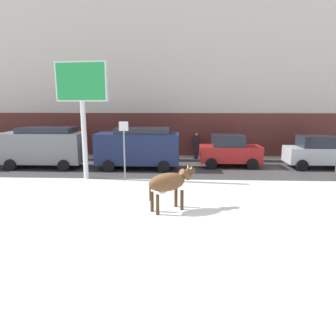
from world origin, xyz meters
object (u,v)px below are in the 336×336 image
at_px(car_navy_van, 139,147).
at_px(pedestrian_by_cars, 102,145).
at_px(car_red_hatchback, 229,151).
at_px(street_sign, 124,146).
at_px(car_grey_van, 44,146).
at_px(pedestrian_far_left, 99,145).
at_px(pedestrian_near_billboard, 196,146).
at_px(cow_brown, 169,183).
at_px(billboard, 82,89).
at_px(car_silver_hatchback, 317,152).

bearing_deg(car_navy_van, pedestrian_by_cars, 131.16).
distance_m(car_red_hatchback, pedestrian_by_cars, 8.50).
bearing_deg(street_sign, car_grey_van, 152.15).
bearing_deg(pedestrian_far_left, pedestrian_by_cars, 0.00).
bearing_deg(pedestrian_near_billboard, car_grey_van, -159.60).
relative_size(pedestrian_far_left, street_sign, 0.61).
bearing_deg(car_navy_van, car_grey_van, 179.48).
height_order(car_grey_van, pedestrian_by_cars, car_grey_van).
relative_size(pedestrian_near_billboard, street_sign, 0.61).
height_order(cow_brown, billboard, billboard).
height_order(car_navy_van, pedestrian_near_billboard, car_navy_van).
xyz_separation_m(car_navy_van, pedestrian_near_billboard, (3.38, 3.34, -0.36)).
distance_m(car_grey_van, pedestrian_by_cars, 4.18).
bearing_deg(car_grey_van, cow_brown, -43.13).
bearing_deg(billboard, car_navy_van, 47.34).
relative_size(car_grey_van, car_red_hatchback, 1.31).
relative_size(car_grey_van, car_silver_hatchback, 1.31).
bearing_deg(pedestrian_near_billboard, billboard, -134.20).
relative_size(cow_brown, pedestrian_by_cars, 1.04).
bearing_deg(cow_brown, car_red_hatchback, 67.99).
distance_m(pedestrian_near_billboard, street_sign, 7.10).
xyz_separation_m(cow_brown, street_sign, (-2.34, 4.30, 0.68)).
xyz_separation_m(car_silver_hatchback, pedestrian_far_left, (-13.23, 2.72, -0.05)).
relative_size(car_red_hatchback, car_silver_hatchback, 1.00).
distance_m(billboard, pedestrian_by_cars, 6.78).
bearing_deg(pedestrian_by_cars, car_navy_van, -48.84).
xyz_separation_m(billboard, pedestrian_near_billboard, (5.65, 5.81, -3.43)).
bearing_deg(pedestrian_near_billboard, car_silver_hatchback, -21.98).
bearing_deg(car_silver_hatchback, car_grey_van, -177.89).
xyz_separation_m(car_navy_van, pedestrian_far_left, (-3.12, 3.34, -0.36)).
relative_size(car_silver_hatchback, street_sign, 1.24).
relative_size(car_navy_van, pedestrian_by_cars, 2.66).
height_order(billboard, pedestrian_by_cars, billboard).
distance_m(car_grey_van, pedestrian_far_left, 4.06).
xyz_separation_m(car_grey_van, car_red_hatchback, (10.68, 0.82, -0.32)).
height_order(car_grey_van, car_silver_hatchback, car_grey_van).
relative_size(car_red_hatchback, pedestrian_by_cars, 2.03).
bearing_deg(car_navy_van, car_silver_hatchback, 3.53).
distance_m(cow_brown, car_silver_hatchback, 11.09).
xyz_separation_m(billboard, street_sign, (1.98, -0.21, -2.64)).
height_order(billboard, car_red_hatchback, billboard).
relative_size(billboard, pedestrian_near_billboard, 3.21).
bearing_deg(pedestrian_by_cars, car_grey_van, -127.79).
distance_m(billboard, car_navy_van, 4.55).
xyz_separation_m(billboard, pedestrian_far_left, (-0.85, 5.81, -3.43)).
bearing_deg(car_red_hatchback, pedestrian_far_left, 163.48).
bearing_deg(billboard, pedestrian_near_billboard, 45.80).
xyz_separation_m(car_grey_van, car_silver_hatchback, (15.58, 0.57, -0.32)).
bearing_deg(pedestrian_near_billboard, car_navy_van, -135.29).
bearing_deg(car_silver_hatchback, pedestrian_far_left, 168.39).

